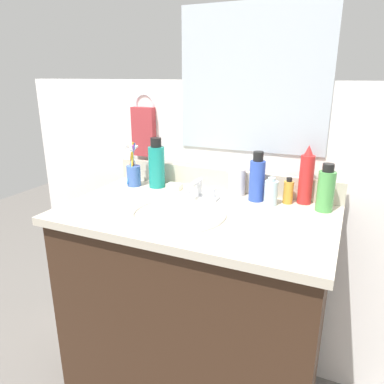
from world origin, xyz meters
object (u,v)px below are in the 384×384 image
object	(u,v)px
hand_towel	(144,132)
bottle_mouthwash_teal	(157,165)
bottle_spray_red	(306,177)
bottle_toner_green	(326,190)
bottle_oil_amber	(288,192)
bottle_lotion_white	(237,181)
bottle_shampoo_blue	(257,179)
bottle_gel_clear	(271,192)
faucet	(199,191)
soap_bar	(175,186)
cup_blue_plastic	(133,173)

from	to	relation	value
hand_towel	bottle_mouthwash_teal	world-z (taller)	hand_towel
bottle_mouthwash_teal	bottle_spray_red	bearing A→B (deg)	4.17
bottle_toner_green	bottle_oil_amber	distance (m)	0.14
bottle_lotion_white	bottle_mouthwash_teal	bearing A→B (deg)	-173.68
bottle_shampoo_blue	bottle_oil_amber	bearing A→B (deg)	8.50
hand_towel	bottle_toner_green	bearing A→B (deg)	-7.48
bottle_mouthwash_teal	bottle_shampoo_blue	world-z (taller)	bottle_mouthwash_teal
bottle_gel_clear	bottle_lotion_white	xyz separation A→B (m)	(-0.15, 0.06, 0.01)
bottle_spray_red	bottle_lotion_white	distance (m)	0.27
faucet	bottle_oil_amber	xyz separation A→B (m)	(0.33, 0.09, 0.02)
hand_towel	soap_bar	bearing A→B (deg)	-25.55
hand_towel	bottle_toner_green	distance (m)	0.83
hand_towel	bottle_mouthwash_teal	bearing A→B (deg)	-39.52
bottle_lotion_white	bottle_toner_green	bearing A→B (deg)	-7.98
bottle_gel_clear	bottle_lotion_white	distance (m)	0.17
bottle_toner_green	bottle_mouthwash_teal	bearing A→B (deg)	179.23
bottle_shampoo_blue	bottle_lotion_white	xyz separation A→B (m)	(-0.09, 0.04, -0.03)
bottle_lotion_white	bottle_oil_amber	size ratio (longest dim) A/B	1.22
hand_towel	bottle_spray_red	xyz separation A→B (m)	(0.74, -0.05, -0.12)
faucet	bottle_spray_red	size ratio (longest dim) A/B	0.71
faucet	hand_towel	bearing A→B (deg)	154.48
bottle_spray_red	soap_bar	xyz separation A→B (m)	(-0.53, -0.05, -0.09)
hand_towel	bottle_spray_red	distance (m)	0.75
hand_towel	bottle_mouthwash_teal	xyz separation A→B (m)	(0.12, -0.10, -0.12)
bottle_spray_red	bottle_shampoo_blue	world-z (taller)	bottle_spray_red
soap_bar	bottle_mouthwash_teal	bearing A→B (deg)	179.95
cup_blue_plastic	soap_bar	bearing A→B (deg)	8.20
faucet	bottle_mouthwash_teal	size ratio (longest dim) A/B	0.74
faucet	cup_blue_plastic	xyz separation A→B (m)	(-0.33, 0.04, 0.03)
bottle_oil_amber	bottle_lotion_white	bearing A→B (deg)	174.63
bottle_mouthwash_teal	bottle_gel_clear	bearing A→B (deg)	-2.88
bottle_shampoo_blue	faucet	bearing A→B (deg)	-162.23
faucet	bottle_gel_clear	size ratio (longest dim) A/B	1.51
bottle_shampoo_blue	soap_bar	distance (m)	0.36
bottle_gel_clear	bottle_lotion_white	bearing A→B (deg)	157.29
bottle_toner_green	bottle_spray_red	xyz separation A→B (m)	(-0.08, 0.05, 0.02)
bottle_gel_clear	bottle_oil_amber	size ratio (longest dim) A/B	1.04
bottle_toner_green	bottle_mouthwash_teal	size ratio (longest dim) A/B	0.81
bottle_toner_green	bottle_shampoo_blue	world-z (taller)	bottle_shampoo_blue
bottle_mouthwash_teal	soap_bar	distance (m)	0.12
bottle_toner_green	bottle_shampoo_blue	xyz separation A→B (m)	(-0.25, 0.01, 0.01)
bottle_spray_red	bottle_mouthwash_teal	distance (m)	0.62
faucet	bottle_spray_red	distance (m)	0.41
bottle_spray_red	bottle_oil_amber	bearing A→B (deg)	-155.67
hand_towel	bottle_mouthwash_teal	size ratio (longest dim) A/B	1.02
faucet	bottle_toner_green	bearing A→B (deg)	7.08
hand_towel	cup_blue_plastic	bearing A→B (deg)	-82.93
bottle_lotion_white	bottle_shampoo_blue	bearing A→B (deg)	-22.38
bottle_mouthwash_teal	soap_bar	bearing A→B (deg)	-0.05
bottle_gel_clear	soap_bar	distance (m)	0.42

